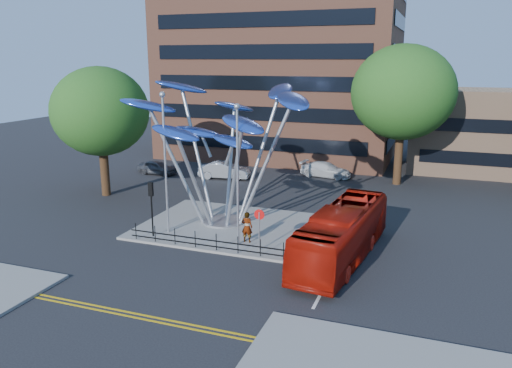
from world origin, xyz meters
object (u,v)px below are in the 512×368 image
at_px(leaf_sculpture, 222,122).
at_px(no_entry_sign_island, 259,223).
at_px(tree_right, 403,93).
at_px(parked_car_left, 157,168).
at_px(parked_car_right, 326,170).
at_px(street_lamp_left, 165,151).
at_px(pedestrian, 247,227).
at_px(parked_car_mid, 224,170).
at_px(street_lamp_right, 237,163).
at_px(red_bus, 342,234).
at_px(traffic_light_island, 151,198).
at_px(tree_left, 100,112).

distance_m(leaf_sculpture, no_entry_sign_island, 7.71).
bearing_deg(tree_right, parked_car_left, -169.70).
bearing_deg(no_entry_sign_island, parked_car_left, 135.97).
relative_size(leaf_sculpture, parked_car_right, 2.66).
bearing_deg(street_lamp_left, pedestrian, 0.56).
xyz_separation_m(street_lamp_left, parked_car_mid, (-2.74, 15.14, -4.58)).
relative_size(tree_right, parked_car_right, 2.53).
xyz_separation_m(street_lamp_right, parked_car_mid, (-7.74, 15.64, -4.32)).
bearing_deg(parked_car_mid, red_bus, -147.01).
distance_m(street_lamp_right, parked_car_left, 21.34).
bearing_deg(parked_car_left, parked_car_mid, -81.75).
distance_m(red_bus, parked_car_mid, 20.74).
xyz_separation_m(tree_right, traffic_light_island, (-13.00, -19.50, -5.42)).
bearing_deg(no_entry_sign_island, tree_right, 72.88).
xyz_separation_m(leaf_sculpture, parked_car_mid, (-5.18, 11.96, -6.10)).
distance_m(street_lamp_left, red_bus, 11.76).
height_order(tree_left, red_bus, tree_left).
bearing_deg(leaf_sculpture, street_lamp_left, -127.40).
height_order(tree_right, parked_car_mid, tree_right).
bearing_deg(tree_right, parked_car_mid, -167.56).
distance_m(traffic_light_island, pedestrian, 6.14).
bearing_deg(tree_right, no_entry_sign_island, -107.12).
relative_size(tree_right, street_lamp_left, 1.38).
bearing_deg(pedestrian, parked_car_right, -92.85).
distance_m(street_lamp_left, traffic_light_island, 2.96).
distance_m(tree_right, no_entry_sign_island, 21.31).
xyz_separation_m(street_lamp_left, parked_car_right, (5.96, 19.01, -4.66)).
distance_m(traffic_light_island, parked_car_right, 21.12).
xyz_separation_m(street_lamp_right, red_bus, (6.10, 0.21, -3.60)).
height_order(street_lamp_right, red_bus, street_lamp_right).
xyz_separation_m(tree_right, no_entry_sign_island, (-6.00, -19.48, -6.22)).
xyz_separation_m(tree_left, parked_car_left, (-0.02, 8.00, -6.13)).
relative_size(street_lamp_right, traffic_light_island, 2.42).
xyz_separation_m(tree_left, parked_car_right, (15.46, 12.51, -6.10)).
xyz_separation_m(tree_left, red_bus, (20.60, -6.79, -5.30)).
xyz_separation_m(street_lamp_left, parked_car_left, (-9.52, 14.50, -4.69)).
relative_size(no_entry_sign_island, parked_car_right, 0.51).
distance_m(tree_right, parked_car_left, 23.56).
height_order(no_entry_sign_island, parked_car_mid, no_entry_sign_island).
bearing_deg(red_bus, tree_left, 168.19).
relative_size(tree_left, no_entry_sign_island, 4.21).
xyz_separation_m(tree_right, street_lamp_left, (-12.50, -18.50, -2.68)).
relative_size(tree_left, street_lamp_left, 1.17).
height_order(tree_right, traffic_light_island, tree_right).
bearing_deg(parked_car_mid, traffic_light_island, 179.00).
bearing_deg(red_bus, parked_car_mid, 138.33).
relative_size(traffic_light_island, no_entry_sign_island, 1.40).
xyz_separation_m(leaf_sculpture, parked_car_right, (3.53, 15.83, -6.18)).
height_order(tree_right, parked_car_left, tree_right).
bearing_deg(street_lamp_right, parked_car_mid, 116.34).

